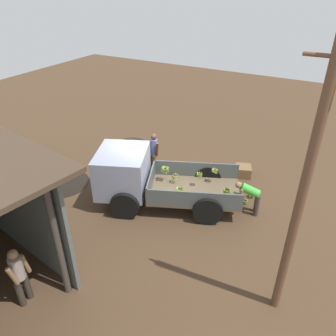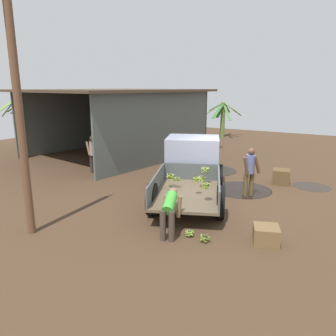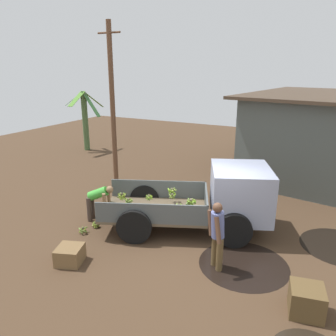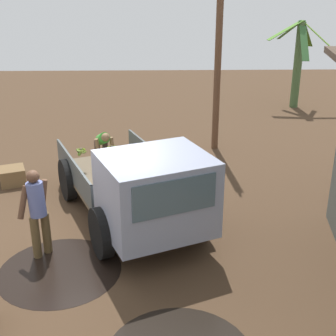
{
  "view_description": "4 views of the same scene",
  "coord_description": "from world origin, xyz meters",
  "px_view_note": "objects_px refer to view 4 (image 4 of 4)",
  "views": [
    {
      "loc": [
        -5.42,
        8.74,
        6.85
      ],
      "look_at": [
        -0.73,
        0.25,
        1.17
      ],
      "focal_mm": 35.0,
      "sensor_mm": 36.0,
      "label": 1
    },
    {
      "loc": [
        -10.08,
        -4.09,
        3.67
      ],
      "look_at": [
        -0.76,
        1.49,
        0.97
      ],
      "focal_mm": 35.0,
      "sensor_mm": 36.0,
      "label": 2
    },
    {
      "loc": [
        2.7,
        -7.49,
        4.61
      ],
      "look_at": [
        -1.8,
        1.15,
        1.58
      ],
      "focal_mm": 35.0,
      "sensor_mm": 36.0,
      "label": 3
    },
    {
      "loc": [
        8.14,
        1.22,
        4.81
      ],
      "look_at": [
        -1.33,
        1.45,
        0.93
      ],
      "focal_mm": 50.0,
      "sensor_mm": 36.0,
      "label": 4
    }
  ],
  "objects_px": {
    "utility_pole": "(219,40)",
    "cargo_truck": "(146,191)",
    "person_worker_loading": "(103,144)",
    "banana_bunch_on_ground_0": "(86,170)",
    "person_foreground_visitor": "(37,209)",
    "banana_bunch_on_ground_1": "(69,168)",
    "wooden_crate_0": "(12,176)"
  },
  "relations": [
    {
      "from": "banana_bunch_on_ground_1",
      "to": "wooden_crate_0",
      "type": "xyz_separation_m",
      "value": [
        0.72,
        -1.28,
        0.09
      ]
    },
    {
      "from": "utility_pole",
      "to": "wooden_crate_0",
      "type": "bearing_deg",
      "value": -64.76
    },
    {
      "from": "cargo_truck",
      "to": "wooden_crate_0",
      "type": "height_order",
      "value": "cargo_truck"
    },
    {
      "from": "person_worker_loading",
      "to": "banana_bunch_on_ground_1",
      "type": "height_order",
      "value": "person_worker_loading"
    },
    {
      "from": "person_worker_loading",
      "to": "banana_bunch_on_ground_0",
      "type": "relative_size",
      "value": 4.97
    },
    {
      "from": "person_foreground_visitor",
      "to": "banana_bunch_on_ground_1",
      "type": "height_order",
      "value": "person_foreground_visitor"
    },
    {
      "from": "cargo_truck",
      "to": "banana_bunch_on_ground_1",
      "type": "relative_size",
      "value": 18.7
    },
    {
      "from": "person_worker_loading",
      "to": "banana_bunch_on_ground_0",
      "type": "height_order",
      "value": "person_worker_loading"
    },
    {
      "from": "cargo_truck",
      "to": "banana_bunch_on_ground_1",
      "type": "xyz_separation_m",
      "value": [
        -3.43,
        -2.11,
        -0.9
      ]
    },
    {
      "from": "utility_pole",
      "to": "cargo_truck",
      "type": "bearing_deg",
      "value": -20.65
    },
    {
      "from": "person_worker_loading",
      "to": "banana_bunch_on_ground_1",
      "type": "xyz_separation_m",
      "value": [
        0.15,
        -0.9,
        -0.6
      ]
    },
    {
      "from": "cargo_truck",
      "to": "banana_bunch_on_ground_0",
      "type": "relative_size",
      "value": 22.13
    },
    {
      "from": "utility_pole",
      "to": "banana_bunch_on_ground_1",
      "type": "height_order",
      "value": "utility_pole"
    },
    {
      "from": "person_foreground_visitor",
      "to": "person_worker_loading",
      "type": "height_order",
      "value": "person_foreground_visitor"
    },
    {
      "from": "banana_bunch_on_ground_0",
      "to": "banana_bunch_on_ground_1",
      "type": "relative_size",
      "value": 0.85
    },
    {
      "from": "cargo_truck",
      "to": "utility_pole",
      "type": "bearing_deg",
      "value": 136.45
    },
    {
      "from": "utility_pole",
      "to": "wooden_crate_0",
      "type": "xyz_separation_m",
      "value": [
        2.52,
        -5.36,
        -2.96
      ]
    },
    {
      "from": "person_foreground_visitor",
      "to": "banana_bunch_on_ground_1",
      "type": "xyz_separation_m",
      "value": [
        -3.96,
        -0.16,
        -0.81
      ]
    },
    {
      "from": "banana_bunch_on_ground_0",
      "to": "cargo_truck",
      "type": "bearing_deg",
      "value": 26.24
    },
    {
      "from": "person_foreground_visitor",
      "to": "banana_bunch_on_ground_0",
      "type": "xyz_separation_m",
      "value": [
        -3.87,
        0.3,
        -0.83
      ]
    },
    {
      "from": "banana_bunch_on_ground_1",
      "to": "wooden_crate_0",
      "type": "bearing_deg",
      "value": -60.53
    },
    {
      "from": "cargo_truck",
      "to": "utility_pole",
      "type": "distance_m",
      "value": 5.99
    },
    {
      "from": "person_worker_loading",
      "to": "wooden_crate_0",
      "type": "distance_m",
      "value": 2.41
    },
    {
      "from": "person_foreground_visitor",
      "to": "banana_bunch_on_ground_1",
      "type": "bearing_deg",
      "value": -46.08
    },
    {
      "from": "utility_pole",
      "to": "banana_bunch_on_ground_0",
      "type": "height_order",
      "value": "utility_pole"
    },
    {
      "from": "banana_bunch_on_ground_0",
      "to": "wooden_crate_0",
      "type": "bearing_deg",
      "value": -69.92
    },
    {
      "from": "utility_pole",
      "to": "person_worker_loading",
      "type": "height_order",
      "value": "utility_pole"
    },
    {
      "from": "banana_bunch_on_ground_0",
      "to": "banana_bunch_on_ground_1",
      "type": "bearing_deg",
      "value": -100.75
    },
    {
      "from": "person_foreground_visitor",
      "to": "person_worker_loading",
      "type": "relative_size",
      "value": 1.46
    },
    {
      "from": "banana_bunch_on_ground_0",
      "to": "wooden_crate_0",
      "type": "distance_m",
      "value": 1.86
    },
    {
      "from": "cargo_truck",
      "to": "person_foreground_visitor",
      "type": "xyz_separation_m",
      "value": [
        0.53,
        -1.94,
        -0.09
      ]
    },
    {
      "from": "utility_pole",
      "to": "banana_bunch_on_ground_0",
      "type": "relative_size",
      "value": 26.89
    }
  ]
}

